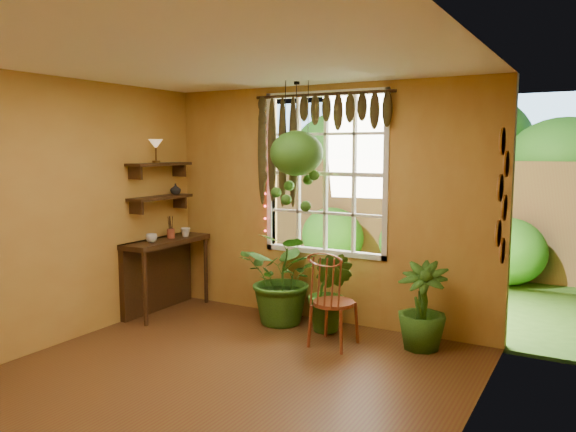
# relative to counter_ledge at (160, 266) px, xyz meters

# --- Properties ---
(floor) EXTENTS (4.50, 4.50, 0.00)m
(floor) POSITION_rel_counter_ledge_xyz_m (1.91, -1.60, -0.55)
(floor) COLOR #553918
(floor) RESTS_ON ground
(ceiling) EXTENTS (4.50, 4.50, 0.00)m
(ceiling) POSITION_rel_counter_ledge_xyz_m (1.91, -1.60, 2.15)
(ceiling) COLOR white
(ceiling) RESTS_ON wall_back
(wall_back) EXTENTS (4.00, 0.00, 4.00)m
(wall_back) POSITION_rel_counter_ledge_xyz_m (1.91, 0.65, 0.80)
(wall_back) COLOR #BD9540
(wall_back) RESTS_ON floor
(wall_left) EXTENTS (0.00, 4.50, 4.50)m
(wall_left) POSITION_rel_counter_ledge_xyz_m (-0.09, -1.60, 0.80)
(wall_left) COLOR #BD9540
(wall_left) RESTS_ON floor
(wall_right) EXTENTS (0.00, 4.50, 4.50)m
(wall_right) POSITION_rel_counter_ledge_xyz_m (3.91, -1.60, 0.80)
(wall_right) COLOR #BD9540
(wall_right) RESTS_ON floor
(window) EXTENTS (1.52, 0.10, 1.86)m
(window) POSITION_rel_counter_ledge_xyz_m (1.91, 0.68, 1.15)
(window) COLOR white
(window) RESTS_ON wall_back
(valance_vine) EXTENTS (1.70, 0.12, 1.10)m
(valance_vine) POSITION_rel_counter_ledge_xyz_m (1.82, 0.56, 1.73)
(valance_vine) COLOR #3D2510
(valance_vine) RESTS_ON window
(string_lights) EXTENTS (0.03, 0.03, 1.54)m
(string_lights) POSITION_rel_counter_ledge_xyz_m (1.15, 0.59, 1.20)
(string_lights) COLOR #FF2633
(string_lights) RESTS_ON window
(wall_plates) EXTENTS (0.04, 0.32, 1.10)m
(wall_plates) POSITION_rel_counter_ledge_xyz_m (3.89, 0.19, 1.00)
(wall_plates) COLOR #FFF4D0
(wall_plates) RESTS_ON wall_right
(counter_ledge) EXTENTS (0.40, 1.20, 0.90)m
(counter_ledge) POSITION_rel_counter_ledge_xyz_m (0.00, 0.00, 0.00)
(counter_ledge) COLOR #3D2510
(counter_ledge) RESTS_ON floor
(shelf_lower) EXTENTS (0.25, 0.90, 0.04)m
(shelf_lower) POSITION_rel_counter_ledge_xyz_m (0.03, 0.00, 0.85)
(shelf_lower) COLOR #3D2510
(shelf_lower) RESTS_ON wall_left
(shelf_upper) EXTENTS (0.25, 0.90, 0.04)m
(shelf_upper) POSITION_rel_counter_ledge_xyz_m (0.03, 0.00, 1.25)
(shelf_upper) COLOR #3D2510
(shelf_upper) RESTS_ON wall_left
(backyard) EXTENTS (14.00, 10.00, 12.00)m
(backyard) POSITION_rel_counter_ledge_xyz_m (2.15, 5.27, 0.73)
(backyard) COLOR #32611B
(backyard) RESTS_ON ground
(windsor_chair) EXTENTS (0.44, 0.46, 1.12)m
(windsor_chair) POSITION_rel_counter_ledge_xyz_m (2.37, -0.11, -0.23)
(windsor_chair) COLOR maroon
(windsor_chair) RESTS_ON floor
(potted_plant_left) EXTENTS (1.00, 0.87, 1.08)m
(potted_plant_left) POSITION_rel_counter_ledge_xyz_m (1.60, 0.29, -0.01)
(potted_plant_left) COLOR #1D4412
(potted_plant_left) RESTS_ON floor
(potted_plant_mid) EXTENTS (0.50, 0.41, 0.89)m
(potted_plant_mid) POSITION_rel_counter_ledge_xyz_m (2.16, 0.28, -0.10)
(potted_plant_mid) COLOR #1D4412
(potted_plant_mid) RESTS_ON floor
(potted_plant_right) EXTENTS (0.52, 0.52, 0.87)m
(potted_plant_right) POSITION_rel_counter_ledge_xyz_m (3.18, 0.27, -0.12)
(potted_plant_right) COLOR #1D4412
(potted_plant_right) RESTS_ON floor
(hanging_basket) EXTENTS (0.58, 0.58, 1.40)m
(hanging_basket) POSITION_rel_counter_ledge_xyz_m (1.76, 0.25, 1.32)
(hanging_basket) COLOR black
(hanging_basket) RESTS_ON ceiling
(cup_a) EXTENTS (0.16, 0.16, 0.10)m
(cup_a) POSITION_rel_counter_ledge_xyz_m (0.13, -0.28, 0.40)
(cup_a) COLOR silver
(cup_a) RESTS_ON counter_ledge
(cup_b) EXTENTS (0.12, 0.12, 0.11)m
(cup_b) POSITION_rel_counter_ledge_xyz_m (0.19, 0.26, 0.40)
(cup_b) COLOR beige
(cup_b) RESTS_ON counter_ledge
(brush_jar) EXTENTS (0.09, 0.09, 0.34)m
(brush_jar) POSITION_rel_counter_ledge_xyz_m (0.11, 0.08, 0.48)
(brush_jar) COLOR brown
(brush_jar) RESTS_ON counter_ledge
(shelf_vase) EXTENTS (0.17, 0.17, 0.14)m
(shelf_vase) POSITION_rel_counter_ledge_xyz_m (0.04, 0.27, 0.93)
(shelf_vase) COLOR #B2AD99
(shelf_vase) RESTS_ON shelf_lower
(tiffany_lamp) EXTENTS (0.17, 0.17, 0.28)m
(tiffany_lamp) POSITION_rel_counter_ledge_xyz_m (0.05, -0.07, 1.47)
(tiffany_lamp) COLOR brown
(tiffany_lamp) RESTS_ON shelf_upper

